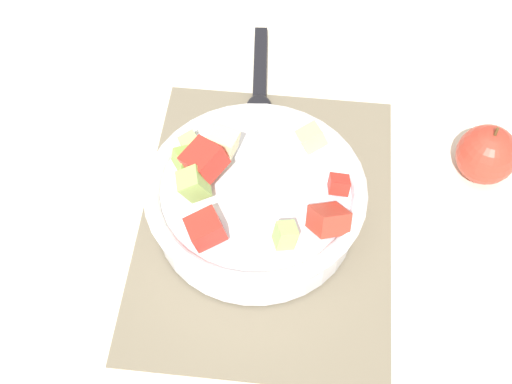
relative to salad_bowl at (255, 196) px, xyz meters
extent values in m
plane|color=silver|center=(0.00, 0.01, -0.05)|extent=(2.40, 2.40, 0.00)
cube|color=#756B56|center=(0.00, 0.01, -0.04)|extent=(0.41, 0.30, 0.01)
cylinder|color=white|center=(0.00, 0.00, -0.01)|extent=(0.24, 0.24, 0.06)
torus|color=white|center=(0.00, 0.00, 0.02)|extent=(0.26, 0.26, 0.02)
cube|color=beige|center=(-0.04, -0.04, 0.05)|extent=(0.04, 0.04, 0.03)
cube|color=#93C160|center=(-0.05, -0.08, 0.03)|extent=(0.04, 0.03, 0.04)
cube|color=red|center=(0.00, 0.09, 0.03)|extent=(0.03, 0.03, 0.03)
cube|color=#BC3828|center=(0.05, 0.09, 0.03)|extent=(0.05, 0.05, 0.05)
cube|color=red|center=(-0.01, -0.06, 0.05)|extent=(0.05, 0.06, 0.05)
cube|color=#8CB74C|center=(-0.02, -0.08, 0.04)|extent=(0.04, 0.04, 0.03)
cube|color=red|center=(0.07, -0.05, 0.03)|extent=(0.05, 0.05, 0.04)
cube|color=#E5D684|center=(-0.07, 0.06, 0.03)|extent=(0.04, 0.04, 0.03)
cube|color=#93C160|center=(0.02, -0.07, 0.05)|extent=(0.04, 0.04, 0.04)
cube|color=#A3CC6B|center=(0.07, 0.04, 0.04)|extent=(0.03, 0.03, 0.03)
ellipsoid|color=black|center=(-0.16, -0.01, -0.03)|extent=(0.06, 0.04, 0.01)
cube|color=black|center=(-0.25, -0.02, -0.04)|extent=(0.14, 0.03, 0.01)
sphere|color=#BC3828|center=(-0.10, 0.28, -0.01)|extent=(0.07, 0.07, 0.07)
cylinder|color=brown|center=(-0.10, 0.28, 0.04)|extent=(0.00, 0.00, 0.01)
camera|label=1|loc=(0.47, 0.05, 0.68)|focal=50.16mm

